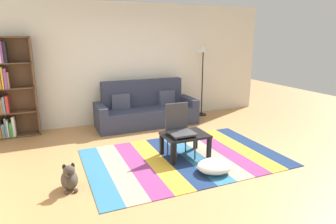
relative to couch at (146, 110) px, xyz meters
name	(u,v)px	position (x,y,z in m)	size (l,w,h in m)	color
ground_plane	(181,158)	(-0.09, -2.02, -0.34)	(14.00, 14.00, 0.00)	#B27F4C
back_wall	(134,63)	(-0.09, 0.53, 1.01)	(6.80, 0.10, 2.70)	silver
rug	(184,158)	(-0.05, -2.05, -0.33)	(3.17, 2.07, 0.01)	teal
couch	(146,110)	(0.00, 0.00, 0.00)	(2.26, 0.80, 1.00)	#2D3347
bookshelf	(4,89)	(-2.79, 0.28, 0.65)	(0.90, 0.28, 1.97)	brown
coffee_table	(185,138)	(0.00, -2.00, -0.01)	(0.73, 0.54, 0.39)	black
pouf	(214,166)	(0.13, -2.70, -0.24)	(0.52, 0.47, 0.18)	white
dog	(69,178)	(-1.89, -2.36, -0.18)	(0.22, 0.35, 0.40)	#473D33
standing_lamp	(203,58)	(1.57, 0.21, 1.11)	(0.32, 0.32, 1.74)	black
tv_remote	(191,133)	(0.09, -2.03, 0.07)	(0.04, 0.15, 0.02)	black
folding_chair	(179,126)	(-0.09, -1.94, 0.20)	(0.40, 0.40, 0.90)	#38383D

